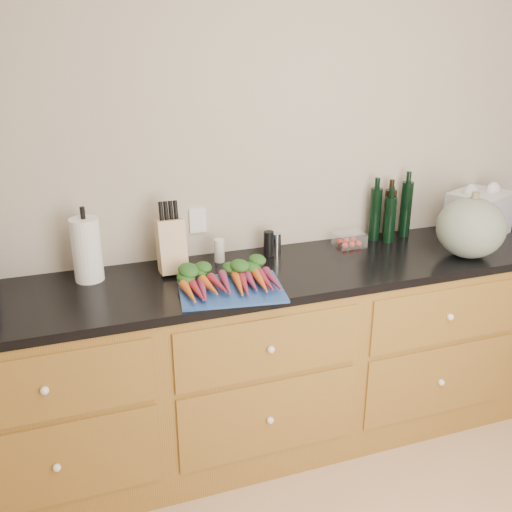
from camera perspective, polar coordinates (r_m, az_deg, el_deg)
name	(u,v)px	position (r m, az deg, el deg)	size (l,w,h in m)	color
wall_back	(310,173)	(2.94, 5.42, 8.25)	(4.10, 0.05, 2.60)	#B9AD99
cabinets	(331,350)	(2.97, 7.50, -9.34)	(3.60, 0.64, 0.90)	brown
countertop	(335,265)	(2.77, 7.92, -0.91)	(3.64, 0.62, 0.04)	black
cutting_board	(231,290)	(2.42, -2.52, -3.38)	(0.43, 0.33, 0.01)	#20458E
carrots	(228,280)	(2.45, -2.80, -2.39)	(0.41, 0.30, 0.06)	#D85E19
squash	(471,228)	(2.94, 20.69, 2.66)	(0.33, 0.33, 0.29)	#5C6B5A
paper_towel	(87,250)	(2.59, -16.56, 0.59)	(0.13, 0.13, 0.28)	white
knife_block	(171,246)	(2.61, -8.47, 0.98)	(0.12, 0.12, 0.24)	tan
grinder_salt	(219,251)	(2.72, -3.69, 0.54)	(0.05, 0.05, 0.11)	silver
grinder_pepper	(269,244)	(2.79, 1.27, 1.25)	(0.05, 0.05, 0.12)	black
canister_chrome	(276,244)	(2.80, 2.03, 1.21)	(0.05, 0.05, 0.11)	silver
tomato_box	(349,240)	(2.96, 9.33, 1.62)	(0.15, 0.12, 0.07)	white
bottles	(390,214)	(3.09, 13.28, 4.12)	(0.25, 0.13, 0.30)	black
grocery_bag	(479,213)	(3.32, 21.37, 4.01)	(0.31, 0.25, 0.23)	silver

